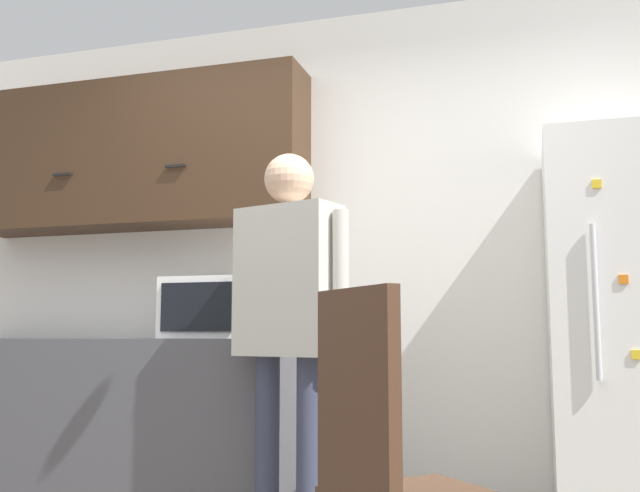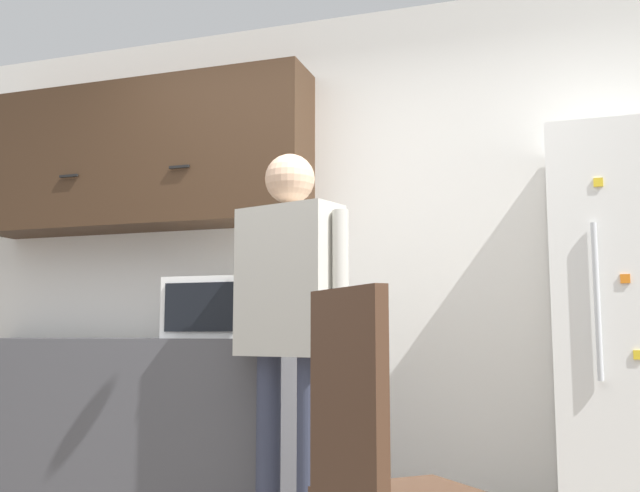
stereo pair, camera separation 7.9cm
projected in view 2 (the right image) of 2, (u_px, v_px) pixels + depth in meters
back_wall at (344, 253)px, 3.91m from camera, size 6.00×0.06×2.70m
counter at (120, 420)px, 3.87m from camera, size 2.04×0.57×0.89m
upper_cabinets at (141, 157)px, 4.16m from camera, size 2.04×0.35×0.85m
microwave at (225, 308)px, 3.75m from camera, size 0.55×0.40×0.32m
person at (289, 299)px, 3.19m from camera, size 0.60×0.35×1.73m
chair at (381, 461)px, 2.00m from camera, size 0.63×0.63×1.04m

